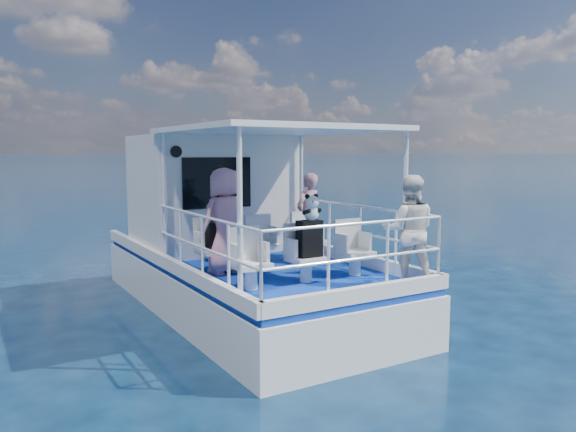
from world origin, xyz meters
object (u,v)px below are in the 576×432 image
object	(u,v)px
passenger_stbd_aft	(409,230)
backpack_center	(309,239)
passenger_port_fwd	(225,221)
panda	(311,207)

from	to	relation	value
passenger_stbd_aft	backpack_center	xyz separation A→B (m)	(-1.13, 0.85, -0.14)
passenger_port_fwd	passenger_stbd_aft	bearing A→B (deg)	121.05
passenger_stbd_aft	backpack_center	bearing A→B (deg)	-0.81
passenger_port_fwd	backpack_center	xyz separation A→B (m)	(0.80, -1.19, -0.18)
passenger_port_fwd	passenger_stbd_aft	xyz separation A→B (m)	(1.93, -2.05, -0.04)
passenger_stbd_aft	backpack_center	distance (m)	1.42
passenger_stbd_aft	panda	xyz separation A→B (m)	(-1.11, 0.83, 0.31)
passenger_port_fwd	passenger_stbd_aft	distance (m)	2.81
passenger_stbd_aft	panda	world-z (taller)	passenger_stbd_aft
passenger_port_fwd	backpack_center	size ratio (longest dim) A/B	3.12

